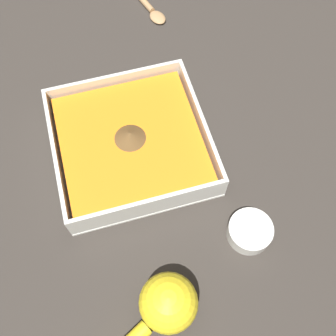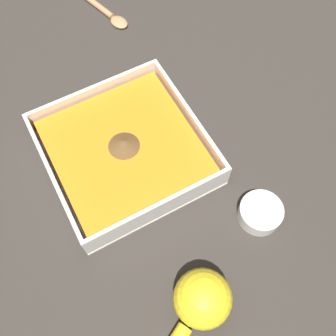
% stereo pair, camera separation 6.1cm
% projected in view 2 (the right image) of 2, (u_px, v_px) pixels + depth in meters
% --- Properties ---
extents(ground_plane, '(4.00, 4.00, 0.00)m').
position_uv_depth(ground_plane, '(141.00, 170.00, 0.64)').
color(ground_plane, '#332D28').
extents(square_dish, '(0.24, 0.24, 0.05)m').
position_uv_depth(square_dish, '(125.00, 151.00, 0.63)').
color(square_dish, silver).
rests_on(square_dish, ground_plane).
extents(spice_bowl, '(0.07, 0.07, 0.03)m').
position_uv_depth(spice_bowl, '(260.00, 213.00, 0.59)').
color(spice_bowl, silver).
rests_on(spice_bowl, ground_plane).
extents(lemon_squeezer, '(0.17, 0.11, 0.08)m').
position_uv_depth(lemon_squeezer, '(199.00, 304.00, 0.51)').
color(lemon_squeezer, yellow).
rests_on(lemon_squeezer, ground_plane).
extents(wooden_spoon, '(0.09, 0.23, 0.01)m').
position_uv_depth(wooden_spoon, '(92.00, 1.00, 0.80)').
color(wooden_spoon, tan).
rests_on(wooden_spoon, ground_plane).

